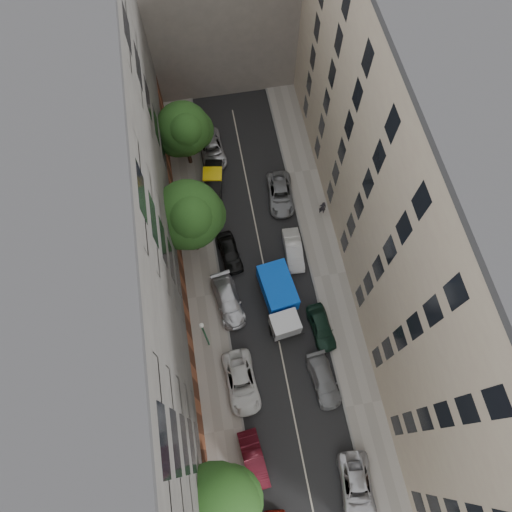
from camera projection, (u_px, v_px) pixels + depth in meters
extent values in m
plane|color=#4C4C49|center=(268.00, 286.00, 39.67)|extent=(120.00, 120.00, 0.00)
cube|color=black|center=(268.00, 286.00, 39.66)|extent=(8.00, 44.00, 0.02)
cube|color=gray|center=(205.00, 296.00, 39.21)|extent=(3.00, 44.00, 0.15)
cube|color=gray|center=(329.00, 275.00, 39.99)|extent=(3.00, 44.00, 0.15)
cube|color=#4B4946|center=(106.00, 261.00, 29.74)|extent=(8.00, 44.00, 20.00)
cube|color=#C0B195|center=(428.00, 209.00, 31.30)|extent=(8.00, 44.00, 20.00)
cube|color=black|center=(279.00, 304.00, 38.37)|extent=(3.09, 6.25, 0.33)
cube|color=#B4B6BA|center=(285.00, 324.00, 36.61)|extent=(2.43, 2.05, 1.89)
cube|color=blue|center=(277.00, 288.00, 37.70)|extent=(2.94, 4.28, 2.00)
cylinder|color=black|center=(272.00, 330.00, 37.58)|extent=(0.31, 0.93, 0.93)
cylinder|color=black|center=(297.00, 326.00, 37.73)|extent=(0.31, 0.93, 0.93)
cylinder|color=black|center=(263.00, 287.00, 39.13)|extent=(0.31, 0.93, 0.93)
cylinder|color=black|center=(287.00, 283.00, 39.28)|extent=(0.31, 0.93, 0.93)
imported|color=#4E0F1A|center=(254.00, 459.00, 33.44)|extent=(1.91, 4.35, 1.39)
imported|color=silver|center=(241.00, 382.00, 35.65)|extent=(2.64, 5.26, 1.43)
imported|color=silver|center=(228.00, 301.00, 38.35)|extent=(2.68, 5.19, 1.44)
imported|color=black|center=(230.00, 253.00, 40.18)|extent=(2.13, 4.26, 1.39)
imported|color=black|center=(213.00, 181.00, 43.13)|extent=(2.32, 4.77, 1.51)
imported|color=#B8B7BC|center=(212.00, 149.00, 44.71)|extent=(2.64, 5.11, 1.38)
imported|color=silver|center=(357.00, 488.00, 32.68)|extent=(2.78, 5.17, 1.38)
imported|color=slate|center=(324.00, 381.00, 35.77)|extent=(2.25, 4.62, 1.29)
imported|color=black|center=(321.00, 327.00, 37.45)|extent=(1.97, 4.21, 1.39)
imported|color=silver|center=(293.00, 250.00, 40.29)|extent=(1.65, 4.25, 1.38)
imported|color=gray|center=(280.00, 194.00, 42.62)|extent=(2.71, 5.11, 1.37)
cylinder|color=#382619|center=(220.00, 505.00, 31.52)|extent=(0.36, 0.36, 2.71)
cylinder|color=#382619|center=(217.00, 509.00, 29.40)|extent=(0.24, 0.24, 1.94)
sphere|color=#204B19|center=(215.00, 512.00, 27.66)|extent=(5.79, 5.79, 5.79)
sphere|color=#204B19|center=(229.00, 501.00, 28.73)|extent=(4.34, 4.34, 4.34)
cylinder|color=#382619|center=(195.00, 241.00, 39.61)|extent=(0.36, 0.36, 2.97)
cylinder|color=#382619|center=(192.00, 227.00, 37.27)|extent=(0.24, 0.24, 2.12)
sphere|color=#204B19|center=(188.00, 215.00, 35.37)|extent=(5.54, 5.54, 5.54)
sphere|color=#204B19|center=(201.00, 215.00, 36.53)|extent=(4.15, 4.15, 4.15)
sphere|color=#204B19|center=(181.00, 225.00, 35.67)|extent=(3.88, 3.88, 3.88)
sphere|color=#204B19|center=(190.00, 216.00, 34.06)|extent=(3.60, 3.60, 3.60)
cylinder|color=#382619|center=(189.00, 154.00, 43.66)|extent=(0.36, 0.36, 2.37)
cylinder|color=#382619|center=(186.00, 141.00, 41.80)|extent=(0.24, 0.24, 1.70)
sphere|color=#204B19|center=(183.00, 129.00, 40.28)|extent=(4.86, 4.86, 4.86)
sphere|color=#204B19|center=(194.00, 130.00, 41.24)|extent=(3.64, 3.64, 3.64)
sphere|color=#204B19|center=(177.00, 138.00, 40.46)|extent=(3.40, 3.40, 3.40)
sphere|color=#204B19|center=(185.00, 129.00, 39.17)|extent=(3.16, 3.16, 3.16)
cylinder|color=#195735|center=(206.00, 336.00, 34.83)|extent=(0.14, 0.14, 5.69)
sphere|color=silver|center=(201.00, 325.00, 32.14)|extent=(0.36, 0.36, 0.36)
imported|color=black|center=(323.00, 207.00, 41.67)|extent=(0.70, 0.54, 1.73)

